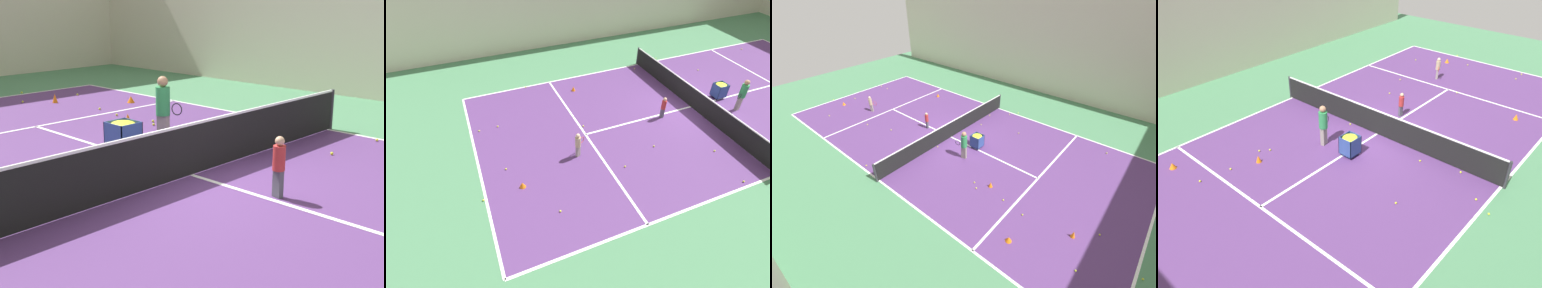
% 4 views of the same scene
% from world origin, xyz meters
% --- Properties ---
extents(ground_plane, '(34.79, 34.79, 0.00)m').
position_xyz_m(ground_plane, '(0.00, 0.00, 0.00)').
color(ground_plane, '#477F56').
extents(court_playing_area, '(10.30, 21.18, 0.00)m').
position_xyz_m(court_playing_area, '(0.00, 0.00, 0.00)').
color(court_playing_area, '#563370').
rests_on(court_playing_area, ground).
extents(line_baseline_near, '(10.30, 0.10, 0.00)m').
position_xyz_m(line_baseline_near, '(0.00, -10.59, 0.01)').
color(line_baseline_near, white).
rests_on(line_baseline_near, ground).
extents(line_sideline_left, '(0.10, 21.18, 0.00)m').
position_xyz_m(line_sideline_left, '(-5.15, 0.00, 0.01)').
color(line_sideline_left, white).
rests_on(line_sideline_left, ground).
extents(line_sideline_right, '(0.10, 21.18, 0.00)m').
position_xyz_m(line_sideline_right, '(5.15, 0.00, 0.01)').
color(line_sideline_right, white).
rests_on(line_sideline_right, ground).
extents(line_service_near, '(10.30, 0.10, 0.00)m').
position_xyz_m(line_service_near, '(0.00, -5.82, 0.01)').
color(line_service_near, white).
rests_on(line_service_near, ground).
extents(line_service_far, '(10.30, 0.10, 0.00)m').
position_xyz_m(line_service_far, '(0.00, 5.82, 0.01)').
color(line_service_far, white).
rests_on(line_service_far, ground).
extents(line_centre_service, '(0.10, 11.65, 0.00)m').
position_xyz_m(line_centre_service, '(0.00, 0.00, 0.01)').
color(line_centre_service, white).
rests_on(line_centre_service, ground).
extents(tennis_net, '(10.60, 0.10, 1.06)m').
position_xyz_m(tennis_net, '(0.00, 0.00, 0.55)').
color(tennis_net, '#2D2D33').
rests_on(tennis_net, ground).
extents(player_near_baseline, '(0.40, 0.53, 1.15)m').
position_xyz_m(player_near_baseline, '(1.15, -6.66, 0.66)').
color(player_near_baseline, gray).
rests_on(player_near_baseline, ground).
extents(coach_at_net, '(0.40, 0.66, 1.64)m').
position_xyz_m(coach_at_net, '(1.07, 1.96, 0.94)').
color(coach_at_net, gray).
rests_on(coach_at_net, ground).
extents(child_midcourt, '(0.26, 0.26, 1.10)m').
position_xyz_m(child_midcourt, '(0.18, -1.89, 0.63)').
color(child_midcourt, '#4C4C56').
rests_on(child_midcourt, ground).
extents(ball_cart, '(0.58, 0.61, 0.82)m').
position_xyz_m(ball_cart, '(-0.18, 1.87, 0.58)').
color(ball_cart, '#2D478C').
rests_on(ball_cart, ground).
extents(training_cone_0, '(0.22, 0.22, 0.25)m').
position_xyz_m(training_cone_0, '(-3.76, -4.90, 0.13)').
color(training_cone_0, orange).
rests_on(training_cone_0, ground).
extents(training_cone_1, '(0.20, 0.20, 0.27)m').
position_xyz_m(training_cone_1, '(1.98, 4.38, 0.14)').
color(training_cone_1, orange).
rests_on(training_cone_1, ground).
extents(training_cone_2, '(0.25, 0.25, 0.22)m').
position_xyz_m(training_cone_2, '(3.94, 6.60, 0.11)').
color(training_cone_2, orange).
rests_on(training_cone_2, ground).
extents(training_cone_3, '(0.24, 0.24, 0.23)m').
position_xyz_m(training_cone_3, '(1.95, -9.23, 0.12)').
color(training_cone_3, orange).
rests_on(training_cone_3, ground).
extents(tennis_ball_0, '(0.07, 0.07, 0.07)m').
position_xyz_m(tennis_ball_0, '(4.92, -1.46, 0.04)').
color(tennis_ball_0, yellow).
rests_on(tennis_ball_0, ground).
extents(tennis_ball_1, '(0.07, 0.07, 0.07)m').
position_xyz_m(tennis_ball_1, '(3.14, -1.26, 0.04)').
color(tennis_ball_1, yellow).
rests_on(tennis_ball_1, ground).
extents(tennis_ball_2, '(0.07, 0.07, 0.07)m').
position_xyz_m(tennis_ball_2, '(1.31, 0.16, 0.04)').
color(tennis_ball_2, yellow).
rests_on(tennis_ball_2, ground).
extents(tennis_ball_3, '(0.07, 0.07, 0.07)m').
position_xyz_m(tennis_ball_3, '(-2.36, 0.52, 0.04)').
color(tennis_ball_3, yellow).
rests_on(tennis_ball_3, ground).
extents(tennis_ball_4, '(0.07, 0.07, 0.07)m').
position_xyz_m(tennis_ball_4, '(-3.79, 0.19, 0.04)').
color(tennis_ball_4, yellow).
rests_on(tennis_ball_4, ground).
extents(tennis_ball_5, '(0.07, 0.07, 0.07)m').
position_xyz_m(tennis_ball_5, '(-5.40, 1.53, 0.04)').
color(tennis_ball_5, yellow).
rests_on(tennis_ball_5, ground).
extents(tennis_ball_7, '(0.07, 0.07, 0.07)m').
position_xyz_m(tennis_ball_7, '(-0.57, -5.69, 0.04)').
color(tennis_ball_7, yellow).
rests_on(tennis_ball_7, ground).
extents(tennis_ball_8, '(0.07, 0.07, 0.07)m').
position_xyz_m(tennis_ball_8, '(0.82, -9.61, 0.04)').
color(tennis_ball_8, yellow).
rests_on(tennis_ball_8, ground).
extents(tennis_ball_11, '(0.07, 0.07, 0.07)m').
position_xyz_m(tennis_ball_11, '(0.16, 1.13, 0.04)').
color(tennis_ball_11, yellow).
rests_on(tennis_ball_11, ground).
extents(tennis_ball_12, '(0.07, 0.07, 0.07)m').
position_xyz_m(tennis_ball_12, '(2.34, 5.32, 0.04)').
color(tennis_ball_12, yellow).
rests_on(tennis_ball_12, ground).
extents(tennis_ball_13, '(0.07, 0.07, 0.07)m').
position_xyz_m(tennis_ball_13, '(1.90, -3.45, 0.04)').
color(tennis_ball_13, yellow).
rests_on(tennis_ball_13, ground).
extents(tennis_ball_14, '(0.07, 0.07, 0.07)m').
position_xyz_m(tennis_ball_14, '(2.51, 6.39, 0.04)').
color(tennis_ball_14, yellow).
rests_on(tennis_ball_14, ground).
extents(tennis_ball_16, '(0.07, 0.07, 0.07)m').
position_xyz_m(tennis_ball_16, '(-3.03, 2.96, 0.04)').
color(tennis_ball_16, yellow).
rests_on(tennis_ball_16, ground).
extents(tennis_ball_17, '(0.07, 0.07, 0.07)m').
position_xyz_m(tennis_ball_17, '(-2.07, -9.37, 0.04)').
color(tennis_ball_17, yellow).
rests_on(tennis_ball_17, ground).
extents(tennis_ball_18, '(0.07, 0.07, 0.07)m').
position_xyz_m(tennis_ball_18, '(2.53, 3.95, 0.04)').
color(tennis_ball_18, yellow).
rests_on(tennis_ball_18, ground).
extents(tennis_ball_19, '(0.07, 0.07, 0.07)m').
position_xyz_m(tennis_ball_19, '(2.04, -10.68, 0.04)').
color(tennis_ball_19, yellow).
rests_on(tennis_ball_19, ground).
extents(tennis_ball_20, '(0.07, 0.07, 0.07)m').
position_xyz_m(tennis_ball_20, '(-4.68, -0.50, 0.04)').
color(tennis_ball_20, yellow).
rests_on(tennis_ball_20, ground).
extents(tennis_ball_21, '(0.07, 0.07, 0.07)m').
position_xyz_m(tennis_ball_21, '(-4.82, 1.17, 0.04)').
color(tennis_ball_21, yellow).
rests_on(tennis_ball_21, ground).
extents(tennis_ball_22, '(0.07, 0.07, 0.07)m').
position_xyz_m(tennis_ball_22, '(3.54, -8.32, 0.04)').
color(tennis_ball_22, yellow).
rests_on(tennis_ball_22, ground).
extents(tennis_ball_23, '(0.07, 0.07, 0.07)m').
position_xyz_m(tennis_ball_23, '(2.27, 3.64, 0.04)').
color(tennis_ball_23, yellow).
rests_on(tennis_ball_23, ground).
extents(tennis_ball_24, '(0.07, 0.07, 0.07)m').
position_xyz_m(tennis_ball_24, '(-2.07, -10.22, 0.04)').
color(tennis_ball_24, yellow).
rests_on(tennis_ball_24, ground).
extents(tennis_ball_26, '(0.07, 0.07, 0.07)m').
position_xyz_m(tennis_ball_26, '(2.50, -5.20, 0.04)').
color(tennis_ball_26, yellow).
rests_on(tennis_ball_26, ground).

